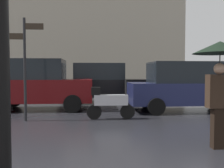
{
  "coord_description": "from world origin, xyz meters",
  "views": [
    {
      "loc": [
        0.07,
        -2.4,
        1.43
      ],
      "look_at": [
        0.65,
        5.31,
        1.1
      ],
      "focal_mm": 38.72,
      "sensor_mm": 36.0,
      "label": 1
    }
  ],
  "objects": [
    {
      "name": "building_block",
      "position": [
        0.0,
        17.44,
        7.22
      ],
      "size": [
        14.63,
        2.11,
        14.43
      ],
      "primitive_type": "cube",
      "color": "#B2A893",
      "rests_on": "ground"
    },
    {
      "name": "parked_car_right",
      "position": [
        -2.09,
        7.34,
        1.0
      ],
      "size": [
        4.07,
        1.93,
        1.99
      ],
      "rotation": [
        0.0,
        0.0,
        3.35
      ],
      "color": "#590C0F",
      "rests_on": "ground"
    },
    {
      "name": "pedestrian_with_umbrella",
      "position": [
        2.45,
        2.0,
        1.62
      ],
      "size": [
        1.02,
        1.02,
        2.04
      ],
      "rotation": [
        0.0,
        0.0,
        0.12
      ],
      "color": "black",
      "rests_on": "ground"
    },
    {
      "name": "parked_car_distant",
      "position": [
        0.48,
        9.62,
        0.97
      ],
      "size": [
        4.4,
        1.97,
        1.93
      ],
      "rotation": [
        0.0,
        0.0,
        3.29
      ],
      "color": "black",
      "rests_on": "ground"
    },
    {
      "name": "parked_scooter",
      "position": [
        0.55,
        5.12,
        0.56
      ],
      "size": [
        1.51,
        0.32,
        1.23
      ],
      "rotation": [
        0.0,
        0.0,
        0.37
      ],
      "color": "black",
      "rests_on": "ground"
    },
    {
      "name": "street_signpost",
      "position": [
        -1.98,
        5.01,
        1.87
      ],
      "size": [
        1.08,
        0.08,
        3.09
      ],
      "color": "black",
      "rests_on": "ground"
    },
    {
      "name": "parked_car_left",
      "position": [
        3.61,
        6.53,
        0.94
      ],
      "size": [
        4.56,
        1.92,
        1.87
      ],
      "rotation": [
        0.0,
        0.0,
        -0.24
      ],
      "color": "#1E234C",
      "rests_on": "ground"
    }
  ]
}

